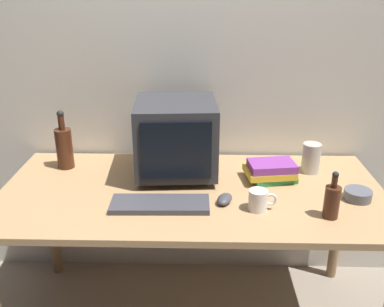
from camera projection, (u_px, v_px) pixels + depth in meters
The scene contains 11 objects.
back_wall at pixel (194, 62), 2.25m from camera, with size 4.00×0.08×2.50m, color silver.
desk at pixel (192, 204), 2.02m from camera, with size 1.77×0.84×0.75m.
crt_monitor at pixel (176, 137), 2.08m from camera, with size 0.40×0.41×0.37m.
keyboard at pixel (160, 204), 1.84m from camera, with size 0.42×0.15×0.02m, color #3F3F47.
computer_mouse at pixel (225, 199), 1.87m from camera, with size 0.06×0.10×0.04m, color #3F3F47.
bottle_tall at pixel (64, 147), 2.18m from camera, with size 0.08×0.08×0.30m.
bottle_short at pixel (332, 200), 1.74m from camera, with size 0.06×0.06×0.20m.
book_stack at pixel (271, 171), 2.07m from camera, with size 0.26×0.20×0.10m.
mug at pixel (259, 200), 1.80m from camera, with size 0.12×0.08×0.09m.
cd_spindle at pixel (358, 195), 1.90m from camera, with size 0.12×0.12×0.04m, color #595B66.
metal_canister at pixel (311, 158), 2.15m from camera, with size 0.09×0.09×0.15m, color #B7B2A8.
Camera 1 is at (0.04, -1.78, 1.66)m, focal length 40.42 mm.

